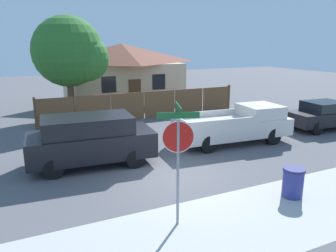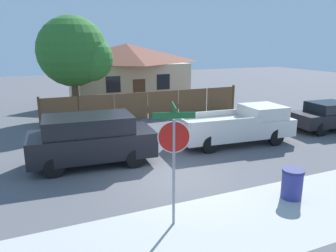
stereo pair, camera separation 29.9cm
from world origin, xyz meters
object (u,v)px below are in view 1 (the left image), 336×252
at_px(stop_sign, 178,145).
at_px(oak_tree, 72,53).
at_px(red_suv, 91,139).
at_px(parked_sedan, 325,115).
at_px(house, 122,72).
at_px(orange_pickup, 237,125).
at_px(trash_bin, 293,182).

bearing_deg(stop_sign, oak_tree, 109.59).
relative_size(red_suv, parked_sedan, 1.08).
bearing_deg(red_suv, house, 72.02).
relative_size(house, orange_pickup, 1.63).
distance_m(red_suv, stop_sign, 5.35).
distance_m(house, stop_sign, 18.47).
xyz_separation_m(house, oak_tree, (-4.42, -4.51, 1.61)).
height_order(orange_pickup, stop_sign, stop_sign).
bearing_deg(red_suv, trash_bin, -42.66).
distance_m(house, oak_tree, 6.52).
height_order(house, parked_sedan, house).
bearing_deg(orange_pickup, house, 100.49).
distance_m(oak_tree, trash_bin, 14.54).
bearing_deg(trash_bin, stop_sign, 178.48).
xyz_separation_m(parked_sedan, trash_bin, (-7.60, -5.23, -0.31)).
distance_m(house, parked_sedan, 14.77).
xyz_separation_m(orange_pickup, parked_sedan, (5.80, 0.02, -0.07)).
distance_m(oak_tree, orange_pickup, 10.60).
bearing_deg(orange_pickup, oak_tree, 129.17).
distance_m(orange_pickup, parked_sedan, 5.80).
distance_m(house, red_suv, 13.95).
height_order(orange_pickup, parked_sedan, orange_pickup).
relative_size(oak_tree, orange_pickup, 1.11).
xyz_separation_m(red_suv, orange_pickup, (6.66, -0.02, -0.17)).
distance_m(oak_tree, stop_sign, 13.58).
relative_size(orange_pickup, trash_bin, 6.01).
xyz_separation_m(oak_tree, stop_sign, (0.17, -13.46, -1.79)).
bearing_deg(orange_pickup, stop_sign, -133.20).
relative_size(red_suv, stop_sign, 1.53).
bearing_deg(trash_bin, oak_tree, 106.35).
distance_m(oak_tree, parked_sedan, 14.60).
distance_m(oak_tree, red_suv, 8.86).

